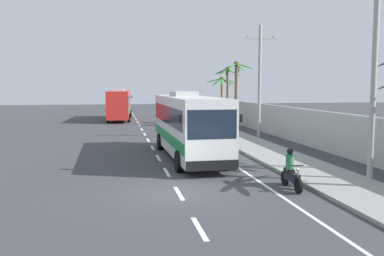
{
  "coord_description": "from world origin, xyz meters",
  "views": [
    {
      "loc": [
        -2.26,
        -15.36,
        4.07
      ],
      "look_at": [
        1.93,
        7.6,
        1.7
      ],
      "focal_mm": 38.43,
      "sensor_mm": 36.0,
      "label": 1
    }
  ],
  "objects": [
    {
      "name": "boundary_wall",
      "position": [
        10.6,
        14.0,
        1.26
      ],
      "size": [
        0.24,
        60.0,
        2.52
      ],
      "primitive_type": "cube",
      "color": "#B2B2AD",
      "rests_on": "ground"
    },
    {
      "name": "palm_fourth",
      "position": [
        9.5,
        24.37,
        4.39
      ],
      "size": [
        3.13,
        2.97,
        6.57
      ],
      "color": "brown",
      "rests_on": "ground"
    },
    {
      "name": "sidewalk_kerb",
      "position": [
        6.8,
        10.0,
        0.07
      ],
      "size": [
        3.2,
        90.0,
        0.14
      ],
      "primitive_type": "cube",
      "color": "gray",
      "rests_on": "ground"
    },
    {
      "name": "ground_plane",
      "position": [
        0.0,
        0.0,
        0.0
      ],
      "size": [
        160.0,
        160.0,
        0.0
      ],
      "primitive_type": "plane",
      "color": "#3A3A3F"
    },
    {
      "name": "lane_markings",
      "position": [
        2.32,
        14.51,
        0.0
      ],
      "size": [
        3.83,
        71.0,
        0.01
      ],
      "color": "white",
      "rests_on": "ground"
    },
    {
      "name": "motorcycle_beside_bus",
      "position": [
        4.24,
        15.44,
        0.65
      ],
      "size": [
        0.56,
        1.96,
        1.6
      ],
      "color": "black",
      "rests_on": "ground"
    },
    {
      "name": "palm_third",
      "position": [
        9.51,
        27.79,
        4.47
      ],
      "size": [
        2.73,
        2.93,
        6.2
      ],
      "color": "brown",
      "rests_on": "ground"
    },
    {
      "name": "palm_second",
      "position": [
        11.09,
        36.31,
        3.94
      ],
      "size": [
        4.04,
        3.88,
        5.34
      ],
      "color": "brown",
      "rests_on": "ground"
    },
    {
      "name": "pedestrian_near_kerb",
      "position": [
        6.03,
        17.23,
        0.96
      ],
      "size": [
        0.36,
        0.36,
        1.58
      ],
      "rotation": [
        0.0,
        0.0,
        3.48
      ],
      "color": "beige",
      "rests_on": "sidewalk_kerb"
    },
    {
      "name": "utility_pole_mid",
      "position": [
        8.59,
        15.08,
        4.61
      ],
      "size": [
        2.59,
        0.24,
        8.73
      ],
      "color": "#9E9E99",
      "rests_on": "ground"
    },
    {
      "name": "pedestrian_midwalk",
      "position": [
        7.64,
        21.85,
        1.09
      ],
      "size": [
        0.36,
        0.36,
        1.81
      ],
      "rotation": [
        0.0,
        0.0,
        1.86
      ],
      "color": "beige",
      "rests_on": "sidewalk_kerb"
    },
    {
      "name": "utility_pole_nearest",
      "position": [
        8.31,
        0.26,
        4.83
      ],
      "size": [
        2.39,
        0.24,
        9.27
      ],
      "color": "#9E9E99",
      "rests_on": "ground"
    },
    {
      "name": "coach_bus_foreground",
      "position": [
        1.69,
        7.62,
        1.96
      ],
      "size": [
        3.03,
        11.2,
        3.77
      ],
      "color": "silver",
      "rests_on": "ground"
    },
    {
      "name": "motorcycle_trailing",
      "position": [
        4.49,
        -0.28,
        0.66
      ],
      "size": [
        0.56,
        1.96,
        1.62
      ],
      "color": "black",
      "rests_on": "ground"
    },
    {
      "name": "coach_bus_far_lane",
      "position": [
        -1.99,
        35.27,
        1.98
      ],
      "size": [
        3.28,
        11.42,
        3.8
      ],
      "color": "red",
      "rests_on": "ground"
    }
  ]
}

